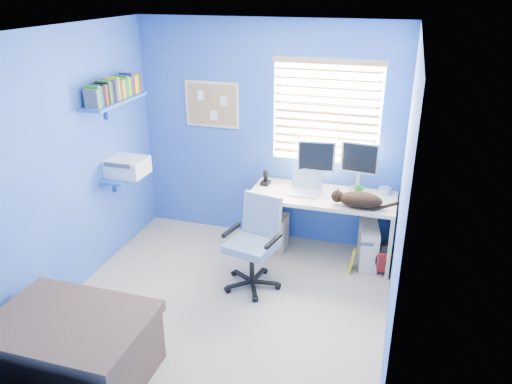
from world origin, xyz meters
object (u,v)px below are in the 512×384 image
(laptop, at_px, (305,184))
(tower_pc, at_px, (368,245))
(office_chair, at_px, (254,254))
(desk, at_px, (321,226))
(cat, at_px, (360,200))

(laptop, height_order, tower_pc, laptop)
(laptop, distance_m, office_chair, 0.95)
(desk, distance_m, cat, 0.64)
(laptop, relative_size, office_chair, 0.36)
(desk, height_order, cat, cat)
(cat, relative_size, tower_pc, 0.98)
(desk, bearing_deg, office_chair, -125.32)
(desk, height_order, office_chair, office_chair)
(cat, xyz_separation_m, tower_pc, (0.11, 0.18, -0.59))
(laptop, relative_size, cat, 0.75)
(desk, distance_m, office_chair, 0.92)
(laptop, relative_size, tower_pc, 0.73)
(tower_pc, xyz_separation_m, office_chair, (-1.06, -0.73, 0.12))
(tower_pc, distance_m, office_chair, 1.29)
(desk, distance_m, laptop, 0.52)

